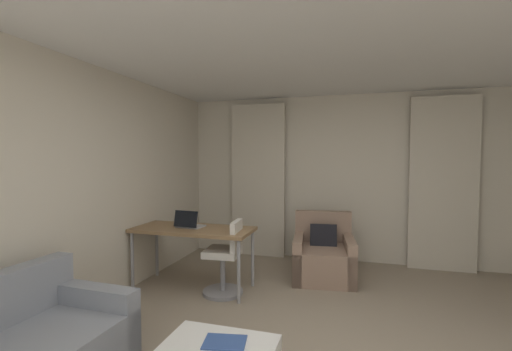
{
  "coord_description": "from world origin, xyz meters",
  "views": [
    {
      "loc": [
        0.16,
        -2.49,
        1.61
      ],
      "look_at": [
        -0.96,
        1.34,
        1.41
      ],
      "focal_mm": 23.85,
      "sensor_mm": 36.0,
      "label": 1
    }
  ],
  "objects_px": {
    "armchair": "(323,257)",
    "magazine_open": "(225,342)",
    "laptop": "(189,224)",
    "desk": "(193,233)",
    "desk_chair": "(226,261)"
  },
  "relations": [
    {
      "from": "armchair",
      "to": "magazine_open",
      "type": "distance_m",
      "value": 2.59
    },
    {
      "from": "laptop",
      "to": "magazine_open",
      "type": "bearing_deg",
      "value": -56.24
    },
    {
      "from": "magazine_open",
      "to": "desk",
      "type": "bearing_deg",
      "value": 122.54
    },
    {
      "from": "armchair",
      "to": "desk",
      "type": "bearing_deg",
      "value": -151.02
    },
    {
      "from": "laptop",
      "to": "desk",
      "type": "bearing_deg",
      "value": -11.03
    },
    {
      "from": "desk_chair",
      "to": "laptop",
      "type": "relative_size",
      "value": 2.57
    },
    {
      "from": "armchair",
      "to": "desk_chair",
      "type": "distance_m",
      "value": 1.4
    },
    {
      "from": "desk",
      "to": "magazine_open",
      "type": "bearing_deg",
      "value": -57.46
    },
    {
      "from": "desk",
      "to": "magazine_open",
      "type": "distance_m",
      "value": 2.06
    },
    {
      "from": "desk_chair",
      "to": "desk",
      "type": "bearing_deg",
      "value": 172.28
    },
    {
      "from": "armchair",
      "to": "desk",
      "type": "height_order",
      "value": "armchair"
    },
    {
      "from": "armchair",
      "to": "desk_chair",
      "type": "height_order",
      "value": "desk_chair"
    },
    {
      "from": "armchair",
      "to": "laptop",
      "type": "height_order",
      "value": "laptop"
    },
    {
      "from": "desk",
      "to": "desk_chair",
      "type": "distance_m",
      "value": 0.55
    },
    {
      "from": "armchair",
      "to": "magazine_open",
      "type": "relative_size",
      "value": 3.04
    }
  ]
}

